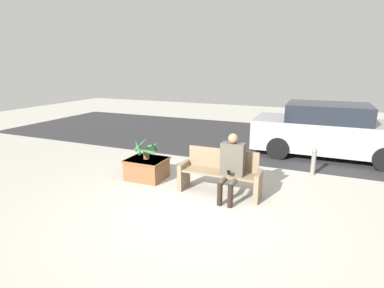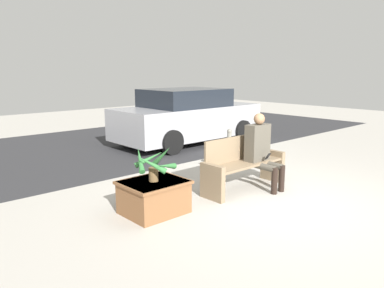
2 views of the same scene
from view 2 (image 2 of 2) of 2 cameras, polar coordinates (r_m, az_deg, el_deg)
The scene contains 8 objects.
ground_plane at distance 6.04m, azimuth 12.71°, elevation -8.84°, with size 30.00×30.00×0.00m, color #ADA89E.
road_surface at distance 10.45m, azimuth -14.66°, elevation -0.37°, with size 20.00×6.00×0.01m, color #2D2D30.
bench at distance 6.54m, azimuth 7.71°, elevation -3.10°, with size 1.68×0.48×0.91m.
person_seated at distance 6.59m, azimuth 10.46°, elevation -0.50°, with size 0.46×0.62×1.31m.
planter_box at distance 5.47m, azimuth -5.84°, elevation -7.86°, with size 0.89×0.76×0.48m.
potted_plant at distance 5.33m, azimuth -5.86°, elevation -2.93°, with size 0.64×0.64×0.53m.
parked_car at distance 10.55m, azimuth -0.73°, elevation 4.21°, with size 4.22×1.98×1.52m.
bollard_post at distance 9.06m, azimuth 5.69°, elevation 0.40°, with size 0.12×0.12×0.66m.
Camera 2 is at (-4.68, -3.22, 2.05)m, focal length 35.00 mm.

